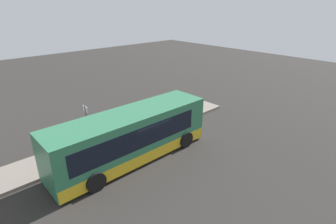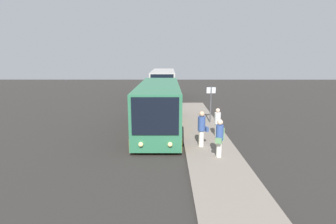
{
  "view_description": "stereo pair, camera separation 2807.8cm",
  "coord_description": "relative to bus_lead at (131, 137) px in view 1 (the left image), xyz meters",
  "views": [
    {
      "loc": [
        -8.61,
        -11.6,
        8.9
      ],
      "look_at": [
        2.75,
        0.74,
        1.91
      ],
      "focal_mm": 28.0,
      "sensor_mm": 36.0,
      "label": 1
    },
    {
      "loc": [
        16.25,
        0.77,
        4.76
      ],
      "look_at": [
        2.75,
        0.74,
        1.91
      ],
      "focal_mm": 28.0,
      "sensor_mm": 36.0,
      "label": 2
    }
  ],
  "objects": [
    {
      "name": "ground",
      "position": [
        0.86,
        -0.14,
        -1.51
      ],
      "size": [
        80.0,
        80.0,
        0.0
      ],
      "primitive_type": "plane",
      "color": "#2B2826"
    },
    {
      "name": "platform",
      "position": [
        0.86,
        2.78,
        -1.42
      ],
      "size": [
        20.0,
        2.63,
        0.2
      ],
      "color": "slate",
      "rests_on": "ground"
    },
    {
      "name": "bus_lead",
      "position": [
        0.0,
        0.0,
        0.0
      ],
      "size": [
        10.28,
        2.85,
        3.04
      ],
      "color": "#2D704C",
      "rests_on": "ground"
    },
    {
      "name": "passenger_boarding",
      "position": [
        4.12,
        2.34,
        -0.3
      ],
      "size": [
        0.5,
        0.63,
        1.86
      ],
      "rotation": [
        0.0,
        0.0,
        0.35
      ],
      "color": "silver",
      "rests_on": "platform"
    },
    {
      "name": "passenger_waiting",
      "position": [
        5.6,
        2.97,
        -0.34
      ],
      "size": [
        0.6,
        0.47,
        1.79
      ],
      "rotation": [
        0.0,
        0.0,
        -1.89
      ],
      "color": "silver",
      "rests_on": "platform"
    },
    {
      "name": "passenger_with_bags",
      "position": [
        2.38,
        3.46,
        -0.41
      ],
      "size": [
        0.43,
        0.43,
        1.67
      ],
      "rotation": [
        0.0,
        0.0,
        0.19
      ],
      "color": "silver",
      "rests_on": "platform"
    },
    {
      "name": "suitcase",
      "position": [
        2.95,
        3.63,
        -0.97
      ],
      "size": [
        0.41,
        0.2,
        0.94
      ],
      "color": "#598C59",
      "rests_on": "platform"
    },
    {
      "name": "sign_post",
      "position": [
        -1.0,
        3.59,
        0.24
      ],
      "size": [
        0.1,
        0.62,
        2.55
      ],
      "color": "#4C4C51",
      "rests_on": "platform"
    }
  ]
}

